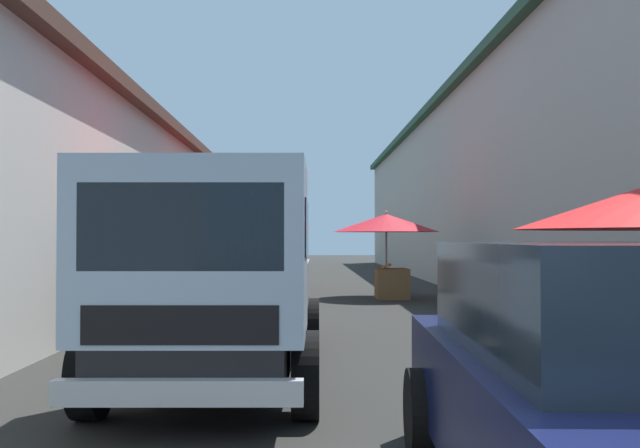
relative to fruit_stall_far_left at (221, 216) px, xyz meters
name	(u,v)px	position (x,y,z in m)	size (l,w,h in m)	color
ground	(328,307)	(4.27, -1.75, -1.81)	(90.00, 90.00, 0.00)	#282826
building_left_whitewash	(30,212)	(6.52, 5.42, 0.28)	(49.80, 7.50, 4.18)	beige
building_right_concrete	(614,179)	(6.52, -8.91, 1.11)	(49.80, 7.50, 5.83)	#A39E93
fruit_stall_far_left	(221,216)	(0.00, 0.00, 0.00)	(2.67, 2.67, 2.32)	#9E9EA3
fruit_stall_near_right	(387,232)	(6.55, -3.28, -0.19)	(2.61, 2.61, 2.14)	#9E9EA3
fruit_stall_mid_lane	(269,234)	(9.44, -0.22, -0.22)	(2.36, 2.36, 2.17)	#9E9EA3
fruit_stall_near_left	(210,231)	(6.14, 1.00, -0.18)	(2.58, 2.58, 2.14)	#9E9EA3
hatchback_car	(634,391)	(-7.21, -2.87, -1.08)	(3.97, 2.05, 1.45)	#0F1438
delivery_truck	(212,286)	(-4.16, -0.42, -0.77)	(4.95, 2.04, 2.08)	black
vendor_by_crates	(203,267)	(1.47, 0.49, -0.84)	(0.44, 0.56, 1.68)	navy
vendor_in_shade	(256,269)	(1.55, -0.42, -0.88)	(0.30, 0.63, 1.62)	#232328
parked_scooter	(458,286)	(4.18, -4.51, -1.36)	(1.67, 0.58, 1.14)	black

